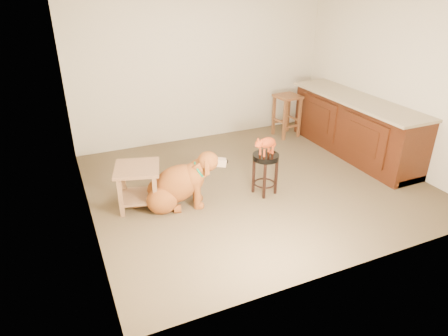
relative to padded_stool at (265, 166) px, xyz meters
name	(u,v)px	position (x,y,z in m)	size (l,w,h in m)	color
floor	(256,183)	(0.02, 0.29, -0.40)	(4.50, 4.00, 0.01)	brown
room_shell	(260,64)	(0.02, 0.29, 1.27)	(4.54, 4.04, 2.62)	beige
cabinet_run	(354,128)	(1.97, 0.59, 0.04)	(0.70, 2.56, 0.94)	#3E1A0B
padded_stool	(265,166)	(0.00, 0.00, 0.00)	(0.36, 0.36, 0.57)	black
wood_stool	(287,115)	(1.41, 1.73, -0.01)	(0.44, 0.44, 0.76)	brown
side_table	(138,181)	(-1.62, 0.33, -0.04)	(0.66, 0.66, 0.56)	brown
golden_retriever	(177,185)	(-1.17, 0.16, -0.11)	(1.17, 0.71, 0.78)	brown
tabby_kitten	(266,144)	(-0.01, 0.00, 0.32)	(0.43, 0.25, 0.29)	maroon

